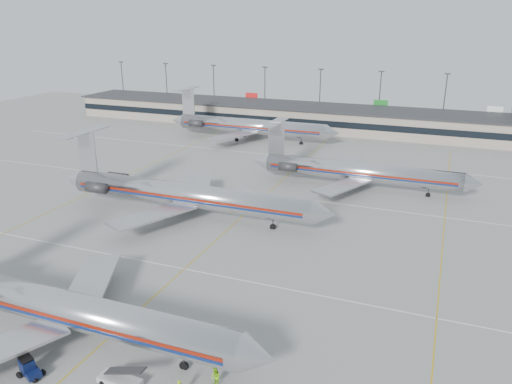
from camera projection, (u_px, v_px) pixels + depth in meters
The scene contains 11 objects.
ground at pixel (139, 310), 53.73m from camera, with size 260.00×260.00×0.00m, color gray.
apron_markings at pixel (184, 269), 62.53m from camera, with size 160.00×0.15×0.02m, color silver.
terminal at pixel (338, 119), 138.87m from camera, with size 162.00×17.00×6.25m.
light_mast_row at pixel (349, 93), 149.41m from camera, with size 163.60×0.40×15.28m.
jet_foreground at pixel (54, 305), 48.48m from camera, with size 44.14×25.99×11.55m.
jet_second_row at pixel (182, 194), 78.35m from camera, with size 47.25×27.82×12.37m.
jet_third_row at pixel (355, 171), 91.11m from camera, with size 41.62×25.60×11.38m.
jet_back_row at pixel (248, 126), 127.51m from camera, with size 45.85×28.20×12.54m.
tug_center at pixel (29, 368), 43.56m from camera, with size 2.55×1.97×1.86m.
belt_loader at pixel (121, 379), 42.48m from camera, with size 4.56×1.50×2.41m.
ramp_worker_far at pixel (216, 377), 42.31m from camera, with size 0.90×0.70×1.84m, color #7CCB13.
Camera 1 is at (28.62, -38.76, 29.79)m, focal length 35.00 mm.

